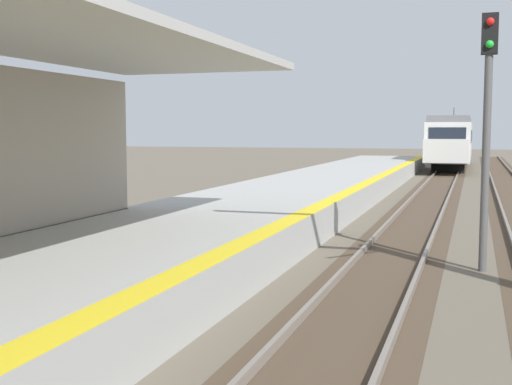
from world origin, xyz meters
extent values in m
cube|color=#A8A8A3|center=(-2.50, 16.00, 0.45)|extent=(5.00, 80.00, 0.90)
cube|color=yellow|center=(-0.25, 16.00, 0.90)|extent=(0.50, 80.00, 0.01)
cube|color=#4C3D2D|center=(1.90, 20.00, 0.00)|extent=(2.34, 120.00, 0.01)
cube|color=slate|center=(1.18, 20.00, 0.08)|extent=(0.08, 120.00, 0.15)
cube|color=slate|center=(2.62, 20.00, 0.08)|extent=(0.08, 120.00, 0.15)
cube|color=silver|center=(1.90, 56.68, 2.07)|extent=(2.90, 18.00, 2.70)
cube|color=slate|center=(1.90, 56.68, 3.64)|extent=(2.67, 18.00, 0.44)
cube|color=black|center=(1.90, 47.66, 2.48)|extent=(2.32, 0.06, 1.21)
cube|color=silver|center=(1.90, 46.88, 1.60)|extent=(2.78, 1.60, 1.49)
cube|color=black|center=(3.36, 56.68, 2.48)|extent=(0.04, 15.84, 0.86)
cylinder|color=#333333|center=(1.90, 60.28, 4.31)|extent=(0.06, 0.06, 0.90)
cube|color=black|center=(1.90, 50.83, 0.36)|extent=(2.17, 2.20, 0.72)
cube|color=black|center=(1.90, 62.53, 0.36)|extent=(2.17, 2.20, 0.72)
cylinder|color=#4C4C4C|center=(3.82, 17.53, 2.20)|extent=(0.16, 0.16, 4.40)
cube|color=black|center=(3.82, 17.53, 4.80)|extent=(0.32, 0.24, 0.80)
sphere|color=red|center=(3.82, 17.39, 5.02)|extent=(0.16, 0.16, 0.16)
sphere|color=green|center=(3.82, 17.39, 4.58)|extent=(0.16, 0.16, 0.16)
camera|label=1|loc=(3.60, 3.38, 2.89)|focal=46.35mm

